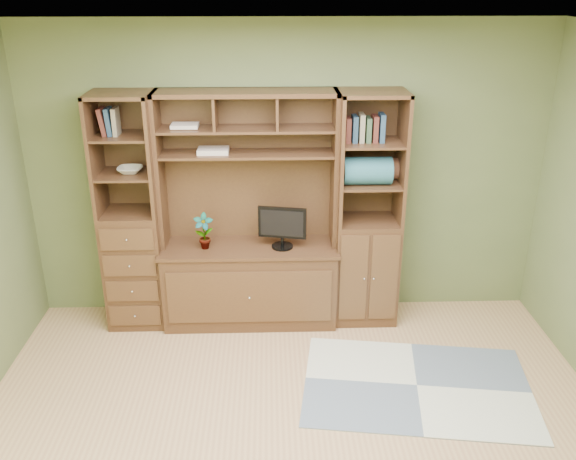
{
  "coord_description": "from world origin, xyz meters",
  "views": [
    {
      "loc": [
        -0.15,
        -3.09,
        2.89
      ],
      "look_at": [
        -0.02,
        1.2,
        1.1
      ],
      "focal_mm": 38.0,
      "sensor_mm": 36.0,
      "label": 1
    }
  ],
  "objects_px": {
    "center_hutch": "(248,214)",
    "monitor": "(282,220)",
    "left_tower": "(131,214)",
    "right_tower": "(368,211)"
  },
  "relations": [
    {
      "from": "center_hutch",
      "to": "monitor",
      "type": "distance_m",
      "value": 0.29
    },
    {
      "from": "left_tower",
      "to": "right_tower",
      "type": "bearing_deg",
      "value": 0.0
    },
    {
      "from": "center_hutch",
      "to": "right_tower",
      "type": "distance_m",
      "value": 1.03
    },
    {
      "from": "left_tower",
      "to": "right_tower",
      "type": "relative_size",
      "value": 1.0
    },
    {
      "from": "left_tower",
      "to": "monitor",
      "type": "height_order",
      "value": "left_tower"
    },
    {
      "from": "right_tower",
      "to": "monitor",
      "type": "xyz_separation_m",
      "value": [
        -0.74,
        -0.07,
        -0.04
      ]
    },
    {
      "from": "right_tower",
      "to": "monitor",
      "type": "bearing_deg",
      "value": -174.2
    },
    {
      "from": "monitor",
      "to": "center_hutch",
      "type": "bearing_deg",
      "value": -175.59
    },
    {
      "from": "left_tower",
      "to": "right_tower",
      "type": "xyz_separation_m",
      "value": [
        2.02,
        0.0,
        0.0
      ]
    },
    {
      "from": "center_hutch",
      "to": "left_tower",
      "type": "distance_m",
      "value": 1.0
    }
  ]
}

